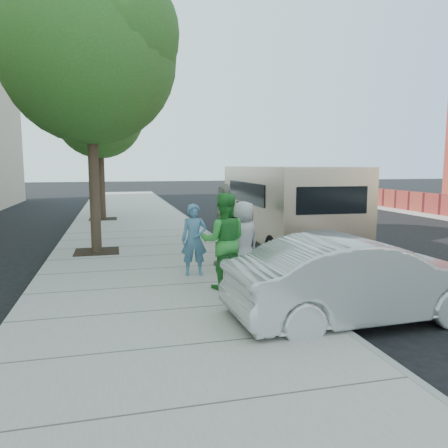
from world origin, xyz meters
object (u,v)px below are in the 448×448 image
at_px(tree_near, 91,49).
at_px(person_striped_polo, 225,225).
at_px(van, 283,207).
at_px(person_officer, 194,240).
at_px(tree_far, 100,110).
at_px(parking_meter, 236,217).
at_px(sedan, 359,280).
at_px(person_gray_shirt, 244,240).
at_px(person_green_shirt, 224,241).

height_order(tree_near, person_striped_polo, tree_near).
distance_m(van, person_officer, 4.24).
height_order(tree_far, parking_meter, tree_far).
xyz_separation_m(sedan, person_striped_polo, (-1.23, 3.88, 0.42)).
bearing_deg(sedan, person_striped_polo, 15.17).
height_order(tree_near, van, tree_near).
relative_size(parking_meter, person_gray_shirt, 0.90).
distance_m(sedan, person_officer, 3.77).
distance_m(parking_meter, person_green_shirt, 2.92).
xyz_separation_m(tree_far, sedan, (4.25, -13.92, -4.18)).
xyz_separation_m(sedan, person_gray_shirt, (-1.15, 2.63, 0.26)).
distance_m(tree_near, person_officer, 6.01).
xyz_separation_m(tree_far, parking_meter, (3.50, -9.24, -3.67)).
relative_size(tree_far, van, 0.96).
xyz_separation_m(parking_meter, sedan, (0.75, -4.68, -0.51)).
relative_size(parking_meter, person_striped_polo, 0.75).
bearing_deg(van, person_gray_shirt, -121.87).
xyz_separation_m(tree_far, van, (5.30, -8.02, -3.57)).
height_order(person_officer, person_striped_polo, person_striped_polo).
bearing_deg(parking_meter, person_officer, -125.39).
height_order(parking_meter, sedan, parking_meter).
bearing_deg(van, person_officer, -136.65).
distance_m(person_green_shirt, person_striped_polo, 2.00).
bearing_deg(sedan, parking_meter, 6.62).
bearing_deg(person_green_shirt, person_officer, -60.33).
relative_size(tree_far, person_gray_shirt, 3.97).
bearing_deg(tree_far, person_officer, -78.86).
bearing_deg(person_striped_polo, van, 169.57).
distance_m(van, person_green_shirt, 4.85).
bearing_deg(sedan, person_green_shirt, 39.59).
relative_size(sedan, person_green_shirt, 2.30).
bearing_deg(person_gray_shirt, tree_near, -72.76).
height_order(person_gray_shirt, person_striped_polo, person_striped_polo).
height_order(tree_near, person_officer, tree_near).
distance_m(tree_near, person_green_shirt, 6.73).
bearing_deg(person_green_shirt, parking_meter, -98.21).
xyz_separation_m(tree_near, parking_meter, (3.50, -1.64, -4.33)).
relative_size(tree_near, person_striped_polo, 3.86).
xyz_separation_m(tree_near, person_gray_shirt, (3.11, -3.68, -4.58)).
bearing_deg(person_gray_shirt, person_officer, -48.74).
bearing_deg(person_officer, person_green_shirt, -66.33).
distance_m(parking_meter, person_officer, 2.11).
bearing_deg(tree_near, person_gray_shirt, -49.84).
relative_size(tree_near, tree_far, 1.16).
relative_size(tree_near, person_gray_shirt, 4.61).
height_order(tree_far, person_green_shirt, tree_far).
xyz_separation_m(tree_far, person_officer, (2.13, -10.81, -3.95)).
height_order(sedan, person_gray_shirt, person_gray_shirt).
relative_size(sedan, person_officer, 2.75).
relative_size(sedan, person_gray_shirt, 2.62).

